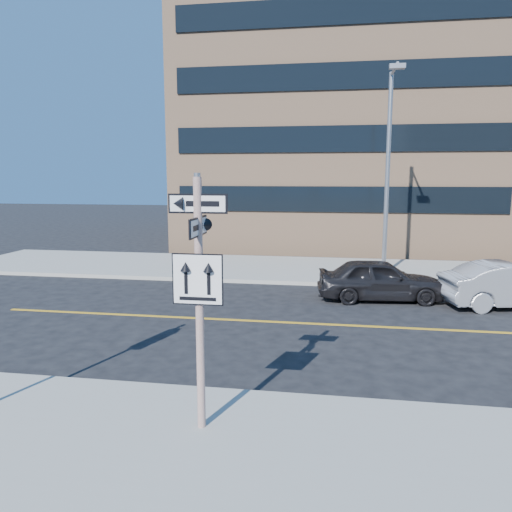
# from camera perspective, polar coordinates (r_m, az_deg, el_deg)

# --- Properties ---
(ground) EXTENTS (120.00, 120.00, 0.00)m
(ground) POSITION_cam_1_polar(r_m,az_deg,el_deg) (10.85, -2.57, -13.44)
(ground) COLOR black
(ground) RESTS_ON ground
(sign_pole) EXTENTS (0.92, 0.92, 4.06)m
(sign_pole) POSITION_cam_1_polar(r_m,az_deg,el_deg) (7.78, -6.53, -3.75)
(sign_pole) COLOR silver
(sign_pole) RESTS_ON near_sidewalk
(parked_car_a) EXTENTS (2.09, 4.31, 1.42)m
(parked_car_a) POSITION_cam_1_polar(r_m,az_deg,el_deg) (17.36, 13.98, -2.63)
(parked_car_a) COLOR black
(parked_car_a) RESTS_ON ground
(streetlight_a) EXTENTS (0.55, 2.25, 8.00)m
(streetlight_a) POSITION_cam_1_polar(r_m,az_deg,el_deg) (20.65, 14.92, 10.47)
(streetlight_a) COLOR gray
(streetlight_a) RESTS_ON far_sidewalk
(building_brick) EXTENTS (18.00, 18.00, 18.00)m
(building_brick) POSITION_cam_1_polar(r_m,az_deg,el_deg) (35.13, 9.55, 16.91)
(building_brick) COLOR tan
(building_brick) RESTS_ON ground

